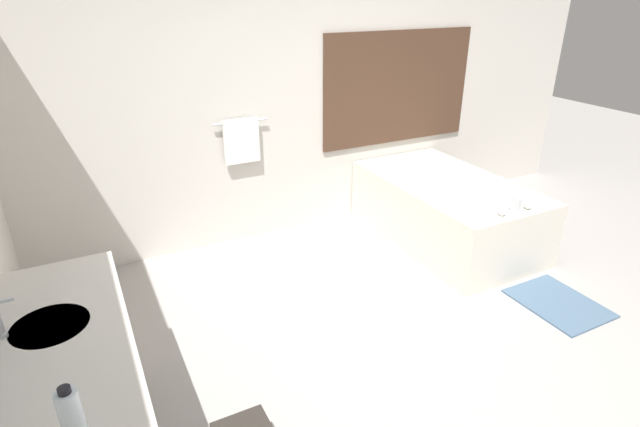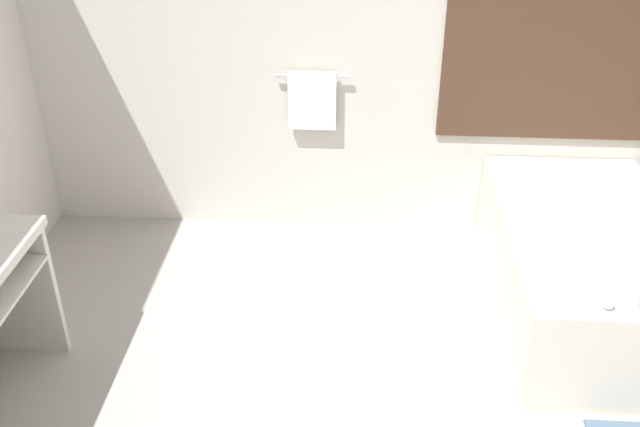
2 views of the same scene
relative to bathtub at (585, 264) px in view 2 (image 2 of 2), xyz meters
name	(u,v)px [view 2 (image 2 of 2)]	position (x,y,z in m)	size (l,w,h in m)	color
wall_back_with_blinds	(367,44)	(-1.34, 0.92, 1.02)	(7.40, 0.13, 2.70)	silver
bathtub	(585,264)	(0.00, 0.00, 0.00)	(1.01, 1.76, 0.72)	silver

